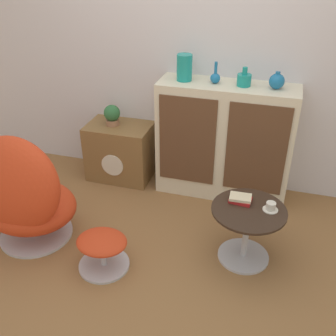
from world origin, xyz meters
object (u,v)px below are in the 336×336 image
Objects in this scene: vase_leftmost at (184,68)px; book_stack at (240,199)px; sideboard at (224,141)px; potted_plant at (112,115)px; tv_console at (120,151)px; coffee_table at (247,228)px; vase_inner_left at (215,77)px; egg_chair at (23,197)px; vase_inner_right at (244,79)px; vase_rightmost at (277,81)px; teacup at (271,207)px; ottoman at (102,247)px.

book_stack is (0.63, -0.77, -0.68)m from vase_leftmost.
vase_leftmost reaches higher than sideboard.
potted_plant is at bearing -179.36° from sideboard.
book_stack is at bearing -31.21° from tv_console.
vase_inner_left reaches higher than coffee_table.
vase_inner_left is 1.08× the size of book_stack.
tv_console is at bearing 74.36° from egg_chair.
vase_inner_right is at bearing 99.50° from book_stack.
vase_inner_left is (-0.11, 0.00, 0.57)m from sideboard.
vase_leftmost is at bearing 1.31° from potted_plant.
potted_plant reaches higher than book_stack.
teacup is (0.09, -0.81, -0.63)m from vase_rightmost.
ottoman is 1.22m from teacup.
potted_plant is (-0.41, 1.21, 0.47)m from ottoman.
egg_chair is 1.64m from vase_leftmost.
tv_console is 0.38m from potted_plant.
egg_chair is at bearing -129.62° from vase_leftmost.
vase_rightmost is 0.70× the size of potted_plant.
book_stack is at bearing 168.90° from teacup.
vase_inner_right reaches higher than coffee_table.
teacup is at bearing -60.20° from sideboard.
vase_leftmost is 1.35m from teacup.
tv_console is at bearing 148.79° from book_stack.
vase_inner_right reaches higher than teacup.
vase_leftmost reaches higher than teacup.
egg_chair reaches higher than coffee_table.
coffee_table is 3.46× the size of vase_inner_right.
vase_inner_left reaches higher than vase_inner_right.
vase_leftmost reaches higher than potted_plant.
ottoman is 2.10× the size of vase_inner_left.
book_stack is (0.25, -0.77, -0.05)m from sideboard.
sideboard is 0.58m from vase_inner_left.
vase_rightmost is at bearing 86.41° from coffee_table.
vase_inner_left is (1.19, 1.13, 0.67)m from egg_chair.
vase_rightmost is (0.25, 0.00, 0.01)m from vase_inner_right.
tv_console is 3.11× the size of potted_plant.
tv_console is at bearing -178.50° from vase_leftmost.
vase_inner_right is at bearing 58.14° from ottoman.
vase_inner_right is 0.25m from vase_rightmost.
coffee_table is 1.19m from vase_inner_right.
vase_inner_right reaches higher than egg_chair.
vase_inner_left is 1.04m from potted_plant.
vase_leftmost is at bearing 129.01° from book_stack.
potted_plant is at bearing 149.91° from book_stack.
sideboard is 10.87× the size of teacup.
sideboard reaches higher than potted_plant.
coffee_table is 2.70× the size of potted_plant.
vase_rightmost reaches higher than tv_console.
coffee_table is 4.92× the size of teacup.
coffee_table is at bearing -50.48° from vase_leftmost.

